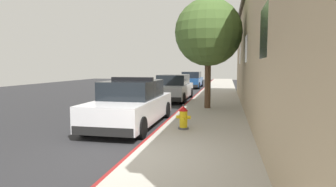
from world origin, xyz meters
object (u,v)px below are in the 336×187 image
(parked_car_silver_ahead, at_px, (173,88))
(fire_hydrant, at_px, (183,118))
(police_cruiser, at_px, (132,104))
(street_tree, at_px, (208,33))
(parked_car_dark_far, at_px, (192,80))

(parked_car_silver_ahead, xyz_separation_m, fire_hydrant, (1.94, -8.62, -0.24))
(police_cruiser, bearing_deg, fire_hydrant, -25.31)
(parked_car_silver_ahead, height_order, street_tree, street_tree)
(fire_hydrant, xyz_separation_m, street_tree, (0.40, 4.67, 3.08))
(fire_hydrant, bearing_deg, street_tree, 85.05)
(parked_car_dark_far, xyz_separation_m, street_tree, (2.54, -14.56, 2.83))
(fire_hydrant, distance_m, street_tree, 5.61)
(parked_car_silver_ahead, height_order, fire_hydrant, parked_car_silver_ahead)
(police_cruiser, bearing_deg, street_tree, 57.79)
(parked_car_dark_far, distance_m, street_tree, 15.05)
(fire_hydrant, bearing_deg, police_cruiser, 154.69)
(police_cruiser, relative_size, parked_car_silver_ahead, 1.00)
(police_cruiser, xyz_separation_m, fire_hydrant, (1.95, -0.92, -0.25))
(parked_car_dark_far, height_order, fire_hydrant, parked_car_dark_far)
(parked_car_dark_far, bearing_deg, street_tree, -80.11)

